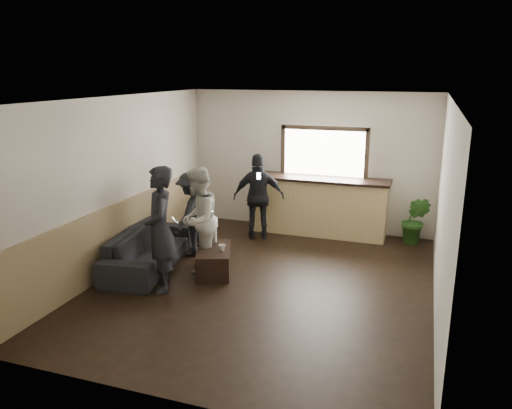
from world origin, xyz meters
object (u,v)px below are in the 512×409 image
at_px(coffee_table, 214,260).
at_px(potted_plant, 415,220).
at_px(person_a, 160,229).
at_px(person_c, 193,214).
at_px(cup_b, 222,248).
at_px(person_b, 198,220).
at_px(bar_counter, 320,202).
at_px(person_d, 259,197).
at_px(sofa, 149,249).
at_px(cup_a, 206,242).

distance_m(coffee_table, potted_plant, 3.94).
height_order(person_a, person_c, person_a).
bearing_deg(potted_plant, cup_b, -138.06).
relative_size(coffee_table, potted_plant, 1.00).
bearing_deg(person_b, potted_plant, 120.79).
distance_m(bar_counter, person_d, 1.27).
xyz_separation_m(sofa, cup_b, (1.29, 0.07, 0.14)).
bearing_deg(person_d, sofa, 38.96).
height_order(sofa, cup_b, sofa).
xyz_separation_m(cup_b, person_a, (-0.66, -0.75, 0.47)).
height_order(coffee_table, cup_a, cup_a).
bearing_deg(person_c, potted_plant, 124.09).
relative_size(person_a, person_d, 1.12).
relative_size(coffee_table, person_a, 0.50).
distance_m(bar_counter, sofa, 3.56).
distance_m(bar_counter, coffee_table, 2.86).
height_order(person_c, person_d, person_d).
bearing_deg(person_a, coffee_table, 117.64).
xyz_separation_m(bar_counter, person_d, (-1.06, -0.68, 0.19)).
bearing_deg(person_d, person_b, 58.06).
height_order(sofa, cup_a, sofa).
height_order(bar_counter, cup_a, bar_counter).
relative_size(bar_counter, person_d, 1.62).
height_order(bar_counter, potted_plant, bar_counter).
xyz_separation_m(coffee_table, person_b, (-0.29, 0.06, 0.65)).
bearing_deg(bar_counter, person_c, -134.15).
distance_m(cup_a, person_c, 0.78).
relative_size(potted_plant, person_d, 0.56).
bearing_deg(coffee_table, person_c, 136.24).
distance_m(bar_counter, cup_a, 2.82).
relative_size(bar_counter, cup_a, 24.20).
xyz_separation_m(bar_counter, sofa, (-2.31, -2.68, -0.32)).
distance_m(cup_b, person_d, 1.96).
relative_size(cup_a, person_a, 0.06).
bearing_deg(person_d, potted_plant, 173.52).
distance_m(coffee_table, person_b, 0.71).
height_order(cup_a, person_c, person_c).
bearing_deg(person_b, cup_b, 70.51).
height_order(bar_counter, coffee_table, bar_counter).
bearing_deg(sofa, cup_b, -95.28).
distance_m(sofa, person_a, 1.12).
xyz_separation_m(sofa, cup_a, (0.94, 0.23, 0.14)).
xyz_separation_m(coffee_table, cup_a, (-0.18, 0.11, 0.25)).
xyz_separation_m(potted_plant, person_d, (-2.89, -0.64, 0.37)).
distance_m(person_c, person_d, 1.48).
bearing_deg(cup_b, person_d, 91.16).
bearing_deg(coffee_table, cup_b, -16.27).
bearing_deg(potted_plant, person_a, -136.64).
xyz_separation_m(sofa, person_a, (0.63, -0.68, 0.62)).
xyz_separation_m(bar_counter, cup_a, (-1.38, -2.45, -0.18)).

